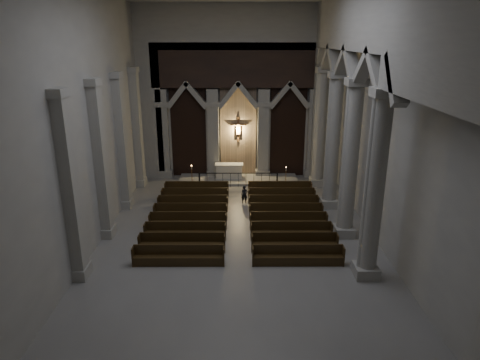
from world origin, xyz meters
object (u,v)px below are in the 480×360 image
(altar_rail, at_px, (238,177))
(pews, at_px, (238,219))
(candle_stand_left, at_px, (192,182))
(candle_stand_right, at_px, (286,182))
(altar, at_px, (229,171))
(worshipper, at_px, (244,195))

(altar_rail, height_order, pews, altar_rail)
(candle_stand_left, xyz_separation_m, candle_stand_right, (6.39, -0.10, -0.03))
(altar, xyz_separation_m, candle_stand_left, (-2.50, -1.82, -0.23))
(altar, xyz_separation_m, worshipper, (1.04, -4.67, -0.11))
(altar, xyz_separation_m, candle_stand_right, (3.89, -1.92, -0.25))
(candle_stand_left, xyz_separation_m, pews, (3.16, -5.97, -0.14))
(candle_stand_left, height_order, pews, candle_stand_left)
(altar_rail, bearing_deg, worshipper, -82.72)
(altar, relative_size, pews, 0.21)
(candle_stand_right, xyz_separation_m, pews, (-3.23, -5.87, -0.11))
(candle_stand_right, bearing_deg, altar_rail, 176.16)
(altar_rail, xyz_separation_m, candle_stand_right, (3.23, -0.22, -0.29))
(altar_rail, relative_size, pews, 0.57)
(altar, bearing_deg, candle_stand_right, -26.21)
(altar, distance_m, pews, 7.82)
(candle_stand_left, bearing_deg, pews, -62.11)
(candle_stand_right, relative_size, pews, 0.16)
(altar, relative_size, altar_rail, 0.37)
(candle_stand_left, distance_m, candle_stand_right, 6.39)
(pews, bearing_deg, candle_stand_right, 61.15)
(altar_rail, xyz_separation_m, worshipper, (0.38, -2.98, -0.15))
(pews, bearing_deg, altar_rail, 90.00)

